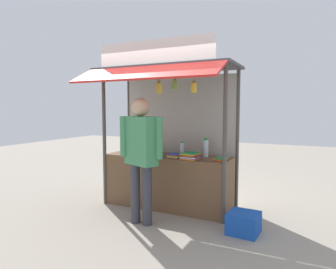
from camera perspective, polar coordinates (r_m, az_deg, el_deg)
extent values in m
plane|color=#9E9384|center=(5.16, 0.00, -13.49)|extent=(20.00, 20.00, 0.00)
cube|color=brown|center=(5.04, 0.00, -8.86)|extent=(2.08, 0.67, 0.86)
cylinder|color=#4C4742|center=(5.19, -12.03, -0.78)|extent=(0.06, 0.06, 2.25)
cylinder|color=#4C4742|center=(4.25, 10.75, -2.02)|extent=(0.06, 0.06, 2.25)
cylinder|color=#4C4742|center=(5.81, -7.37, -0.11)|extent=(0.06, 0.06, 2.25)
cylinder|color=#4C4742|center=(4.99, 13.07, -1.03)|extent=(0.06, 0.06, 2.25)
cube|color=#B7B2A8|center=(5.32, 2.05, -0.81)|extent=(2.04, 0.04, 2.20)
cube|color=#3F3F44|center=(4.89, -0.25, 12.41)|extent=(2.28, 0.97, 0.04)
cube|color=red|center=(4.24, -4.73, 11.70)|extent=(2.24, 0.51, 0.26)
cube|color=white|center=(4.54, -2.76, 15.47)|extent=(1.88, 0.04, 0.35)
cylinder|color=#59544C|center=(4.54, -2.44, 11.71)|extent=(1.98, 0.02, 0.02)
cylinder|color=silver|center=(5.27, -5.32, -2.17)|extent=(0.08, 0.08, 0.24)
cylinder|color=blue|center=(5.26, -5.34, -0.66)|extent=(0.05, 0.05, 0.03)
cylinder|color=silver|center=(4.97, 2.65, -2.78)|extent=(0.07, 0.07, 0.21)
cylinder|color=#198C33|center=(4.96, 2.66, -1.42)|extent=(0.04, 0.04, 0.03)
cylinder|color=silver|center=(4.85, 7.20, -2.66)|extent=(0.09, 0.09, 0.27)
cylinder|color=#198C33|center=(4.83, 7.22, -0.85)|extent=(0.06, 0.06, 0.04)
cylinder|color=silver|center=(5.47, -5.09, -1.91)|extent=(0.08, 0.08, 0.25)
cylinder|color=#198C33|center=(5.45, -5.10, -0.44)|extent=(0.05, 0.05, 0.03)
cylinder|color=silver|center=(5.36, -6.47, -2.07)|extent=(0.08, 0.08, 0.24)
cylinder|color=#198C33|center=(5.34, -6.49, -0.59)|extent=(0.05, 0.05, 0.03)
cube|color=orange|center=(4.62, 4.20, -4.64)|extent=(0.25, 0.27, 0.01)
cube|color=yellow|center=(4.61, 4.17, -4.53)|extent=(0.26, 0.28, 0.01)
cube|color=purple|center=(4.60, 4.32, -4.41)|extent=(0.25, 0.28, 0.01)
cube|color=white|center=(4.61, 4.16, -4.24)|extent=(0.27, 0.29, 0.01)
cube|color=black|center=(4.61, 4.31, -4.06)|extent=(0.26, 0.29, 0.01)
cube|color=orange|center=(4.60, 4.21, -3.95)|extent=(0.26, 0.28, 0.01)
cube|color=red|center=(4.61, 4.41, -3.82)|extent=(0.25, 0.28, 0.01)
cube|color=yellow|center=(4.61, 4.24, -3.66)|extent=(0.26, 0.28, 0.01)
cube|color=green|center=(4.60, 4.31, -3.53)|extent=(0.26, 0.29, 0.01)
cube|color=yellow|center=(4.79, 1.36, -4.29)|extent=(0.20, 0.24, 0.01)
cube|color=white|center=(4.78, 1.39, -4.18)|extent=(0.21, 0.25, 0.01)
cube|color=yellow|center=(4.79, 1.35, -4.02)|extent=(0.21, 0.25, 0.01)
cube|color=orange|center=(4.78, 1.41, -3.89)|extent=(0.21, 0.25, 0.01)
cube|color=blue|center=(4.77, 1.29, -3.74)|extent=(0.19, 0.23, 0.01)
cube|color=red|center=(4.59, 9.97, -4.79)|extent=(0.18, 0.27, 0.01)
cube|color=orange|center=(4.59, 10.20, -4.67)|extent=(0.17, 0.26, 0.01)
cube|color=orange|center=(4.59, 9.99, -4.56)|extent=(0.18, 0.27, 0.01)
cube|color=green|center=(4.59, 10.22, -4.42)|extent=(0.17, 0.26, 0.01)
cylinder|color=#332D23|center=(4.28, 4.97, 11.05)|extent=(0.01, 0.01, 0.13)
cylinder|color=olive|center=(4.27, 4.96, 9.93)|extent=(0.04, 0.04, 0.04)
ellipsoid|color=yellow|center=(4.26, 5.24, 8.87)|extent=(0.04, 0.08, 0.15)
ellipsoid|color=yellow|center=(4.27, 5.15, 8.83)|extent=(0.06, 0.06, 0.15)
ellipsoid|color=yellow|center=(4.28, 5.13, 8.85)|extent=(0.08, 0.04, 0.15)
ellipsoid|color=yellow|center=(4.28, 4.94, 8.83)|extent=(0.07, 0.05, 0.15)
ellipsoid|color=yellow|center=(4.28, 4.75, 8.85)|extent=(0.06, 0.07, 0.15)
ellipsoid|color=yellow|center=(4.27, 4.57, 8.89)|extent=(0.05, 0.09, 0.15)
ellipsoid|color=yellow|center=(4.25, 4.70, 8.89)|extent=(0.08, 0.06, 0.15)
ellipsoid|color=yellow|center=(4.24, 4.91, 8.87)|extent=(0.07, 0.04, 0.15)
ellipsoid|color=yellow|center=(4.25, 5.09, 8.86)|extent=(0.06, 0.06, 0.15)
cylinder|color=#332D23|center=(4.39, 1.32, 11.23)|extent=(0.01, 0.01, 0.08)
cylinder|color=olive|center=(4.39, 1.31, 10.46)|extent=(0.04, 0.04, 0.04)
ellipsoid|color=#76B144|center=(4.38, 1.51, 9.42)|extent=(0.04, 0.07, 0.15)
ellipsoid|color=#76B144|center=(4.39, 1.50, 9.40)|extent=(0.06, 0.05, 0.15)
ellipsoid|color=#76B144|center=(4.41, 1.26, 9.42)|extent=(0.08, 0.06, 0.15)
ellipsoid|color=#76B144|center=(4.40, 1.02, 9.44)|extent=(0.04, 0.08, 0.15)
ellipsoid|color=#76B144|center=(4.37, 1.11, 9.44)|extent=(0.07, 0.05, 0.15)
ellipsoid|color=#76B144|center=(4.36, 1.33, 9.44)|extent=(0.07, 0.05, 0.15)
cylinder|color=#332D23|center=(4.51, -1.75, 10.88)|extent=(0.01, 0.01, 0.11)
cylinder|color=olive|center=(4.50, -1.75, 9.94)|extent=(0.04, 0.04, 0.04)
ellipsoid|color=yellow|center=(4.48, -1.42, 8.83)|extent=(0.04, 0.09, 0.17)
ellipsoid|color=yellow|center=(4.50, -1.40, 8.81)|extent=(0.07, 0.07, 0.17)
ellipsoid|color=yellow|center=(4.52, -1.55, 8.80)|extent=(0.09, 0.04, 0.17)
ellipsoid|color=yellow|center=(4.51, -1.80, 8.77)|extent=(0.07, 0.06, 0.17)
ellipsoid|color=yellow|center=(4.50, -1.97, 8.78)|extent=(0.04, 0.08, 0.17)
ellipsoid|color=yellow|center=(4.49, -2.07, 8.81)|extent=(0.07, 0.07, 0.17)
ellipsoid|color=yellow|center=(4.48, -1.87, 8.79)|extent=(0.07, 0.04, 0.17)
ellipsoid|color=yellow|center=(4.48, -1.67, 8.80)|extent=(0.06, 0.06, 0.17)
cylinder|color=#383842|center=(4.37, -6.24, -11.11)|extent=(0.14, 0.14, 0.85)
cylinder|color=#383842|center=(4.28, -3.98, -11.46)|extent=(0.14, 0.14, 0.85)
cube|color=#3F8C59|center=(4.18, -5.21, -1.18)|extent=(0.55, 0.39, 0.67)
cylinder|color=#3F8C59|center=(4.32, -8.42, -0.33)|extent=(0.11, 0.11, 0.57)
cylinder|color=#3F8C59|center=(4.03, -1.77, -0.66)|extent=(0.11, 0.11, 0.57)
sphere|color=tan|center=(4.15, -5.26, 5.21)|extent=(0.26, 0.26, 0.26)
cube|color=#194CB2|center=(4.21, 14.21, -16.03)|extent=(0.41, 0.41, 0.27)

